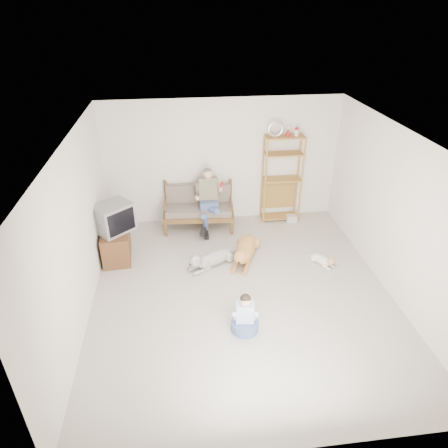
{
  "coord_description": "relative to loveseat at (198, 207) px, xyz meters",
  "views": [
    {
      "loc": [
        -0.95,
        -5.26,
        4.41
      ],
      "look_at": [
        -0.19,
        1.0,
        0.82
      ],
      "focal_mm": 32.0,
      "sensor_mm": 36.0,
      "label": 1
    }
  ],
  "objects": [
    {
      "name": "wall_back",
      "position": [
        0.57,
        0.35,
        0.86
      ],
      "size": [
        5.0,
        0.0,
        5.0
      ],
      "primitive_type": "plane",
      "rotation": [
        1.57,
        0.0,
        0.0
      ],
      "color": "silver",
      "rests_on": "ground"
    },
    {
      "name": "crt_tv",
      "position": [
        -1.62,
        -1.0,
        0.39
      ],
      "size": [
        0.83,
        0.82,
        0.54
      ],
      "rotation": [
        0.0,
        0.0,
        -0.86
      ],
      "color": "slate",
      "rests_on": "tv_stand"
    },
    {
      "name": "wall_right",
      "position": [
        3.07,
        -2.4,
        0.86
      ],
      "size": [
        0.0,
        5.5,
        5.5
      ],
      "primitive_type": "plane",
      "rotation": [
        1.57,
        0.0,
        -1.57
      ],
      "color": "silver",
      "rests_on": "ground"
    },
    {
      "name": "child",
      "position": [
        0.48,
        -3.23,
        -0.25
      ],
      "size": [
        0.42,
        0.42,
        0.67
      ],
      "rotation": [
        0.0,
        0.0,
        -0.12
      ],
      "color": "#4B598A",
      "rests_on": "ground"
    },
    {
      "name": "wall_left",
      "position": [
        -1.93,
        -2.4,
        0.86
      ],
      "size": [
        0.0,
        5.5,
        5.5
      ],
      "primitive_type": "plane",
      "rotation": [
        1.57,
        0.0,
        1.57
      ],
      "color": "silver",
      "rests_on": "ground"
    },
    {
      "name": "terrier",
      "position": [
        2.25,
        -1.75,
        -0.39
      ],
      "size": [
        0.39,
        0.55,
        0.24
      ],
      "rotation": [
        0.0,
        0.0,
        0.54
      ],
      "color": "white",
      "rests_on": "ground"
    },
    {
      "name": "etagere",
      "position": [
        1.84,
        0.15,
        0.5
      ],
      "size": [
        0.86,
        0.38,
        2.24
      ],
      "color": "#AF7937",
      "rests_on": "ground"
    },
    {
      "name": "loveseat",
      "position": [
        0.0,
        0.0,
        0.0
      ],
      "size": [
        1.54,
        0.8,
        0.95
      ],
      "rotation": [
        0.0,
        0.0,
        -0.07
      ],
      "color": "brown",
      "rests_on": "ground"
    },
    {
      "name": "man",
      "position": [
        0.19,
        -0.23,
        0.14
      ],
      "size": [
        0.52,
        0.74,
        1.2
      ],
      "color": "#4B598A",
      "rests_on": "loveseat"
    },
    {
      "name": "shaggy_dog",
      "position": [
        0.13,
        -1.51,
        -0.34
      ],
      "size": [
        1.05,
        0.71,
        0.36
      ],
      "rotation": [
        0.0,
        0.0,
        -1.04
      ],
      "color": "white",
      "rests_on": "ground"
    },
    {
      "name": "wall_front",
      "position": [
        0.57,
        -5.15,
        0.86
      ],
      "size": [
        5.0,
        0.0,
        5.0
      ],
      "primitive_type": "plane",
      "rotation": [
        -1.57,
        0.0,
        0.0
      ],
      "color": "silver",
      "rests_on": "ground"
    },
    {
      "name": "ceiling",
      "position": [
        0.57,
        -2.4,
        2.21
      ],
      "size": [
        5.5,
        5.5,
        0.0
      ],
      "primitive_type": "plane",
      "rotation": [
        3.14,
        0.0,
        0.0
      ],
      "color": "silver",
      "rests_on": "ground"
    },
    {
      "name": "tv_stand",
      "position": [
        -1.65,
        -1.0,
        -0.19
      ],
      "size": [
        0.57,
        0.93,
        0.6
      ],
      "rotation": [
        0.0,
        0.0,
        0.07
      ],
      "color": "brown",
      "rests_on": "ground"
    },
    {
      "name": "golden_retriever",
      "position": [
        0.79,
        -1.36,
        -0.31
      ],
      "size": [
        0.68,
        1.38,
        0.43
      ],
      "rotation": [
        0.0,
        0.0,
        -0.36
      ],
      "color": "#C98B45",
      "rests_on": "ground"
    },
    {
      "name": "floor",
      "position": [
        0.57,
        -2.4,
        -0.49
      ],
      "size": [
        5.5,
        5.5,
        0.0
      ],
      "primitive_type": "plane",
      "color": "beige",
      "rests_on": "ground"
    },
    {
      "name": "wall_outlet",
      "position": [
        -0.68,
        0.33,
        -0.19
      ],
      "size": [
        0.12,
        0.02,
        0.08
      ],
      "primitive_type": "cube",
      "color": "silver",
      "rests_on": "ground"
    },
    {
      "name": "book_stack",
      "position": [
        2.09,
        -0.03,
        -0.41
      ],
      "size": [
        0.23,
        0.17,
        0.15
      ],
      "primitive_type": "cube",
      "rotation": [
        0.0,
        0.0,
        -0.01
      ],
      "color": "silver",
      "rests_on": "ground"
    }
  ]
}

